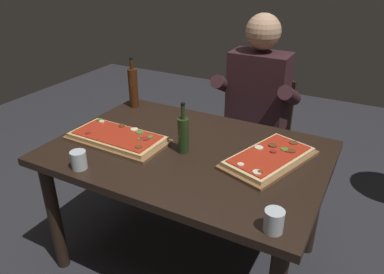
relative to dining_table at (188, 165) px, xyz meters
name	(u,v)px	position (x,y,z in m)	size (l,w,h in m)	color
ground_plane	(188,256)	(0.00, 0.00, -0.64)	(6.40, 6.40, 0.00)	#2D2D33
dining_table	(188,165)	(0.00, 0.00, 0.00)	(1.40, 0.96, 0.74)	black
pizza_rectangular_front	(117,138)	(-0.38, -0.10, 0.12)	(0.55, 0.29, 0.05)	brown
pizza_rectangular_left	(269,158)	(0.41, 0.08, 0.12)	(0.40, 0.55, 0.05)	brown
wine_bottle_dark	(133,87)	(-0.60, 0.36, 0.23)	(0.06, 0.06, 0.33)	#47230F
oil_bottle_amber	(183,134)	(-0.01, -0.03, 0.19)	(0.06, 0.06, 0.27)	#233819
tumbler_near_camera	(274,222)	(0.58, -0.40, 0.13)	(0.07, 0.07, 0.09)	silver
tumbler_far_side	(79,160)	(-0.36, -0.40, 0.14)	(0.07, 0.07, 0.09)	silver
diner_chair	(258,134)	(0.11, 0.86, -0.16)	(0.44, 0.44, 0.87)	black
seated_diner	(255,106)	(0.11, 0.74, 0.10)	(0.53, 0.41, 1.33)	#23232D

